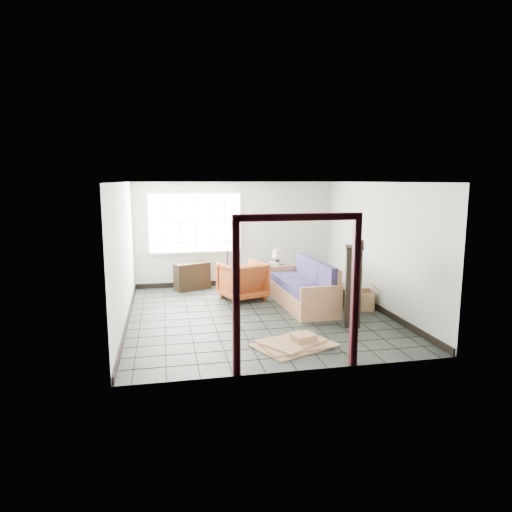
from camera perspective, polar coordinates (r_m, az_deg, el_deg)
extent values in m
plane|color=black|center=(9.12, 0.16, -7.36)|extent=(5.50, 5.50, 0.00)
cube|color=silver|center=(11.51, -2.63, 2.77)|extent=(5.00, 0.02, 2.60)
cube|color=silver|center=(6.21, 5.34, -3.01)|extent=(5.00, 0.02, 2.60)
cube|color=silver|center=(8.68, -16.22, 0.22)|extent=(0.02, 5.50, 2.60)
cube|color=silver|center=(9.65, 14.86, 1.17)|extent=(0.02, 5.50, 2.60)
cube|color=white|center=(8.73, 0.16, 9.22)|extent=(5.00, 5.50, 0.02)
cube|color=black|center=(11.70, -2.57, -3.28)|extent=(4.95, 0.03, 0.12)
cube|color=black|center=(8.95, -15.73, -7.64)|extent=(0.03, 5.45, 0.12)
cube|color=black|center=(9.89, 14.45, -5.96)|extent=(0.03, 5.45, 0.12)
cube|color=silver|center=(11.33, -7.62, 4.12)|extent=(2.32, 0.06, 1.52)
cube|color=white|center=(11.29, -7.61, 4.10)|extent=(2.20, 0.02, 1.40)
cube|color=#3D0D15|center=(6.13, -2.50, -5.55)|extent=(0.10, 0.08, 2.10)
cube|color=#3D0D15|center=(6.60, 12.29, -4.67)|extent=(0.10, 0.08, 2.10)
cube|color=#3D0D15|center=(6.13, 5.33, 4.87)|extent=(1.80, 0.08, 0.10)
cube|color=#935E42|center=(9.73, 5.76, -5.16)|extent=(0.93, 2.13, 0.38)
cube|color=#935E42|center=(8.72, 8.18, -5.94)|extent=(0.84, 0.10, 0.67)
cube|color=#935E42|center=(10.69, 3.82, -2.99)|extent=(0.84, 0.10, 0.67)
cube|color=#935E42|center=(9.77, 7.89, -2.80)|extent=(0.17, 2.10, 0.74)
cube|color=#1A1D42|center=(9.03, 7.15, -4.55)|extent=(0.78, 0.70, 0.17)
cube|color=#1A1D42|center=(9.08, 8.98, -2.88)|extent=(0.17, 0.68, 0.55)
cube|color=#1A1D42|center=(9.66, 5.67, -3.60)|extent=(0.78, 0.70, 0.17)
cube|color=#1A1D42|center=(9.71, 7.39, -2.04)|extent=(0.17, 0.68, 0.55)
cube|color=#1A1D42|center=(10.30, 4.38, -2.76)|extent=(0.78, 0.70, 0.17)
cube|color=#1A1D42|center=(10.35, 6.00, -1.30)|extent=(0.17, 0.68, 0.55)
imported|color=#915315|center=(10.20, -1.70, -2.86)|extent=(1.12, 1.09, 0.93)
cube|color=black|center=(11.19, 2.32, -1.37)|extent=(0.62, 0.62, 0.06)
cube|color=black|center=(11.05, 1.23, -2.98)|extent=(0.06, 0.06, 0.51)
cube|color=black|center=(11.05, 3.37, -3.00)|extent=(0.06, 0.06, 0.51)
cube|color=black|center=(11.45, 1.28, -2.54)|extent=(0.06, 0.06, 0.51)
cube|color=black|center=(11.45, 3.34, -2.55)|extent=(0.06, 0.06, 0.51)
cylinder|color=black|center=(11.17, 2.68, -0.87)|extent=(0.13, 0.13, 0.14)
cylinder|color=black|center=(11.15, 2.68, -0.25)|extent=(0.03, 0.03, 0.10)
cone|color=beige|center=(11.13, 2.69, 0.32)|extent=(0.35, 0.35, 0.20)
cube|color=silver|center=(11.16, 2.26, -1.02)|extent=(0.29, 0.26, 0.09)
cylinder|color=black|center=(11.16, 1.62, -1.01)|extent=(0.03, 0.06, 0.05)
cylinder|color=black|center=(11.36, -3.57, -3.92)|extent=(0.31, 0.31, 0.03)
cylinder|color=black|center=(11.21, -3.61, -0.19)|extent=(0.03, 0.03, 1.49)
cylinder|color=black|center=(11.04, -3.11, 3.76)|extent=(0.25, 0.10, 0.13)
sphere|color=black|center=(10.98, -2.55, 3.38)|extent=(0.17, 0.17, 0.13)
cube|color=black|center=(11.20, -7.97, -2.53)|extent=(0.91, 0.62, 0.66)
cube|color=black|center=(11.20, -7.98, -2.48)|extent=(0.84, 0.55, 0.03)
cube|color=black|center=(8.48, 12.04, -3.77)|extent=(0.38, 0.43, 1.45)
cube|color=black|center=(8.34, 12.21, 1.09)|extent=(0.43, 0.48, 0.04)
cylinder|color=black|center=(8.32, 12.83, 1.57)|extent=(0.18, 0.18, 0.11)
cube|color=olive|center=(9.78, 12.63, -6.35)|extent=(0.65, 0.57, 0.02)
cube|color=black|center=(9.69, 11.04, -5.35)|extent=(0.13, 0.44, 0.38)
cube|color=olive|center=(9.79, 14.29, -5.31)|extent=(0.13, 0.44, 0.38)
cube|color=olive|center=(9.52, 12.92, -5.67)|extent=(0.55, 0.15, 0.38)
cube|color=olive|center=(9.95, 12.43, -5.00)|extent=(0.55, 0.15, 0.38)
cube|color=olive|center=(9.61, 10.62, -3.86)|extent=(0.31, 0.49, 0.16)
cube|color=olive|center=(9.75, 14.80, -3.83)|extent=(0.31, 0.49, 0.16)
cube|color=olive|center=(7.51, 4.76, -11.02)|extent=(1.47, 1.28, 0.03)
cube|color=olive|center=(7.50, 4.76, -10.84)|extent=(1.22, 1.01, 0.03)
cube|color=olive|center=(7.49, 4.77, -10.66)|extent=(1.13, 1.05, 0.03)
cube|color=olive|center=(7.52, 5.96, -10.08)|extent=(0.42, 0.37, 0.10)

